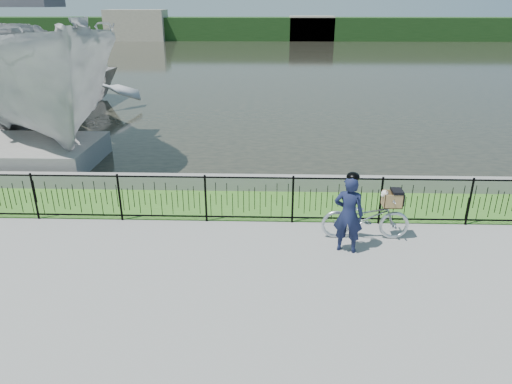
{
  "coord_description": "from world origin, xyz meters",
  "views": [
    {
      "loc": [
        0.46,
        -7.99,
        4.72
      ],
      "look_at": [
        0.18,
        1.0,
        1.0
      ],
      "focal_mm": 32.0,
      "sensor_mm": 36.0,
      "label": 1
    }
  ],
  "objects_px": {
    "cyclist": "(349,213)",
    "boat_near": "(36,79)",
    "bicycle_rig": "(366,217)",
    "boat_far": "(2,90)"
  },
  "relations": [
    {
      "from": "bicycle_rig",
      "to": "boat_far",
      "type": "distance_m",
      "value": 17.29
    },
    {
      "from": "bicycle_rig",
      "to": "boat_far",
      "type": "relative_size",
      "value": 0.13
    },
    {
      "from": "bicycle_rig",
      "to": "boat_near",
      "type": "xyz_separation_m",
      "value": [
        -10.23,
        7.0,
        1.79
      ]
    },
    {
      "from": "boat_near",
      "to": "boat_far",
      "type": "relative_size",
      "value": 0.83
    },
    {
      "from": "bicycle_rig",
      "to": "boat_far",
      "type": "xyz_separation_m",
      "value": [
        -13.65,
        10.58,
        0.77
      ]
    },
    {
      "from": "bicycle_rig",
      "to": "cyclist",
      "type": "height_order",
      "value": "cyclist"
    },
    {
      "from": "cyclist",
      "to": "boat_near",
      "type": "relative_size",
      "value": 0.14
    },
    {
      "from": "cyclist",
      "to": "boat_near",
      "type": "bearing_deg",
      "value": 142.18
    },
    {
      "from": "bicycle_rig",
      "to": "boat_near",
      "type": "relative_size",
      "value": 0.16
    },
    {
      "from": "bicycle_rig",
      "to": "cyclist",
      "type": "xyz_separation_m",
      "value": [
        -0.49,
        -0.56,
        0.34
      ]
    }
  ]
}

